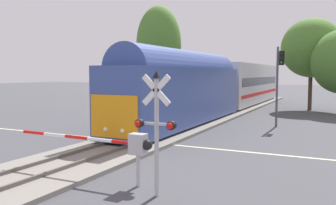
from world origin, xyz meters
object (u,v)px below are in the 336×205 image
crossing_gate_near (122,144)px  oak_behind_train (159,45)px  crossing_signal_mast (156,121)px  traffic_signal_far_side (279,73)px  elm_centre_background (311,48)px  commuter_train (224,84)px

crossing_gate_near → oak_behind_train: oak_behind_train is taller
crossing_signal_mast → traffic_signal_far_side: (1.14, 16.70, 1.44)m
crossing_gate_near → oak_behind_train: size_ratio=0.53×
elm_centre_background → oak_behind_train: (-14.95, -5.59, 0.45)m
crossing_gate_near → elm_centre_background: (3.91, 29.98, 5.07)m
crossing_gate_near → oak_behind_train: 27.34m
crossing_signal_mast → oak_behind_train: 28.42m
crossing_gate_near → elm_centre_background: 30.66m
crossing_gate_near → traffic_signal_far_side: 16.48m
traffic_signal_far_side → oak_behind_train: size_ratio=0.52×
crossing_gate_near → elm_centre_background: bearing=82.6°
commuter_train → crossing_gate_near: size_ratio=6.97×
crossing_gate_near → traffic_signal_far_side: traffic_signal_far_side is taller
traffic_signal_far_side → elm_centre_background: elm_centre_background is taller
crossing_gate_near → elm_centre_background: elm_centre_background is taller
commuter_train → elm_centre_background: 10.59m
elm_centre_background → oak_behind_train: oak_behind_train is taller
crossing_signal_mast → elm_centre_background: bearing=85.8°
commuter_train → traffic_signal_far_side: 9.49m
commuter_train → elm_centre_background: elm_centre_background is taller
crossing_signal_mast → oak_behind_train: oak_behind_train is taller
traffic_signal_far_side → elm_centre_background: 14.21m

